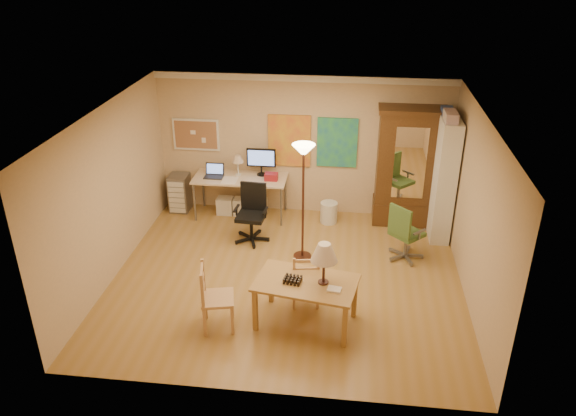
# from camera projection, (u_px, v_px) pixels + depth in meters

# --- Properties ---
(floor) EXTENTS (5.50, 5.50, 0.00)m
(floor) POSITION_uv_depth(u_px,v_px,m) (287.00, 278.00, 8.96)
(floor) COLOR #A17739
(floor) RESTS_ON ground
(crown_molding) EXTENTS (5.50, 0.08, 0.12)m
(crown_molding) POSITION_uv_depth(u_px,v_px,m) (303.00, 78.00, 10.00)
(crown_molding) COLOR white
(crown_molding) RESTS_ON floor
(corkboard) EXTENTS (0.90, 0.04, 0.62)m
(corkboard) POSITION_uv_depth(u_px,v_px,m) (196.00, 135.00, 10.73)
(corkboard) COLOR #A6704E
(corkboard) RESTS_ON floor
(art_panel_left) EXTENTS (0.80, 0.04, 1.00)m
(art_panel_left) POSITION_uv_depth(u_px,v_px,m) (289.00, 141.00, 10.56)
(art_panel_left) COLOR yellow
(art_panel_left) RESTS_ON floor
(art_panel_right) EXTENTS (0.75, 0.04, 0.95)m
(art_panel_right) POSITION_uv_depth(u_px,v_px,m) (337.00, 143.00, 10.46)
(art_panel_right) COLOR teal
(art_panel_right) RESTS_ON floor
(dining_table) EXTENTS (1.50, 1.05, 1.29)m
(dining_table) POSITION_uv_depth(u_px,v_px,m) (313.00, 274.00, 7.58)
(dining_table) COLOR olive
(dining_table) RESTS_ON floor
(ladder_chair_back) EXTENTS (0.45, 0.44, 0.87)m
(ladder_chair_back) POSITION_uv_depth(u_px,v_px,m) (305.00, 281.00, 8.18)
(ladder_chair_back) COLOR #A56F4B
(ladder_chair_back) RESTS_ON floor
(ladder_chair_left) EXTENTS (0.52, 0.54, 0.98)m
(ladder_chair_left) POSITION_uv_depth(u_px,v_px,m) (215.00, 299.00, 7.67)
(ladder_chair_left) COLOR #A56F4B
(ladder_chair_left) RESTS_ON floor
(torchiere_lamp) EXTENTS (0.37, 0.37, 2.02)m
(torchiere_lamp) POSITION_uv_depth(u_px,v_px,m) (303.00, 169.00, 8.85)
(torchiere_lamp) COLOR #45241B
(torchiere_lamp) RESTS_ON floor
(computer_desk) EXTENTS (1.76, 0.77, 1.33)m
(computer_desk) POSITION_uv_depth(u_px,v_px,m) (243.00, 192.00, 10.80)
(computer_desk) COLOR tan
(computer_desk) RESTS_ON floor
(office_chair_black) EXTENTS (0.64, 0.64, 1.04)m
(office_chair_black) POSITION_uv_depth(u_px,v_px,m) (252.00, 226.00, 9.98)
(office_chair_black) COLOR black
(office_chair_black) RESTS_ON floor
(office_chair_green) EXTENTS (0.65, 0.65, 1.01)m
(office_chair_green) POSITION_uv_depth(u_px,v_px,m) (404.00, 244.00, 9.41)
(office_chair_green) COLOR slate
(office_chair_green) RESTS_ON floor
(drawer_cart) EXTENTS (0.37, 0.44, 0.73)m
(drawer_cart) POSITION_uv_depth(u_px,v_px,m) (180.00, 193.00, 11.05)
(drawer_cart) COLOR slate
(drawer_cart) RESTS_ON floor
(armoire) EXTENTS (1.21, 0.58, 2.23)m
(armoire) POSITION_uv_depth(u_px,v_px,m) (407.00, 174.00, 10.32)
(armoire) COLOR #3B2210
(armoire) RESTS_ON floor
(bookshelf) EXTENTS (0.33, 0.88, 2.19)m
(bookshelf) POSITION_uv_depth(u_px,v_px,m) (443.00, 179.00, 9.82)
(bookshelf) COLOR white
(bookshelf) RESTS_ON floor
(wastebin) EXTENTS (0.32, 0.32, 0.41)m
(wastebin) POSITION_uv_depth(u_px,v_px,m) (329.00, 212.00, 10.63)
(wastebin) COLOR silver
(wastebin) RESTS_ON floor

